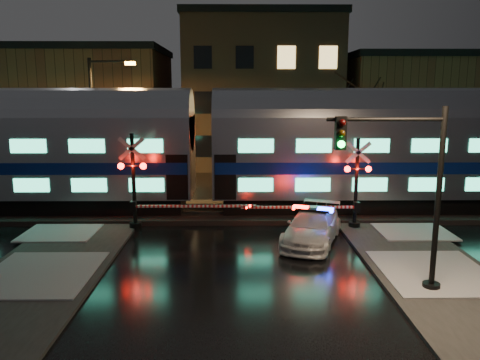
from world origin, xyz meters
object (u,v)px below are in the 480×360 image
Objects in this scene: crossing_signal_left at (142,191)px; traffic_light at (409,197)px; streetlight at (97,118)px; crossing_signal_right at (348,193)px; police_car at (312,227)px.

traffic_light is (9.14, -6.59, 1.22)m from crossing_signal_left.
crossing_signal_right is at bearing -27.83° from streetlight.
streetlight is (-12.84, 13.28, 1.53)m from traffic_light.
crossing_signal_right is at bearing 64.80° from police_car.
crossing_signal_left is (-8.98, 0.00, 0.09)m from crossing_signal_right.
crossing_signal_right reaches higher than police_car.
streetlight reaches higher than traffic_light.
police_car is at bearing 120.79° from traffic_light.
crossing_signal_right is at bearing 99.56° from traffic_light.
streetlight is at bearing 118.95° from crossing_signal_left.
police_car is 7.46m from crossing_signal_left.
traffic_light reaches higher than crossing_signal_right.
crossing_signal_left is at bearing 179.97° from crossing_signal_right.
crossing_signal_left is 0.77× the size of streetlight.
police_car is 2.76m from crossing_signal_right.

